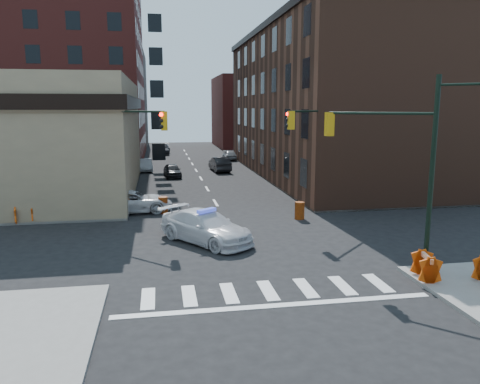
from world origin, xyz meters
name	(u,v)px	position (x,y,z in m)	size (l,w,h in m)	color
ground	(238,241)	(0.00, 0.00, 0.00)	(140.00, 140.00, 0.00)	black
sidewalk_ne	(372,161)	(23.00, 32.75, 0.07)	(34.00, 54.50, 0.15)	gray
apartment_block	(38,65)	(-18.50, 40.00, 12.00)	(25.00, 25.00, 24.00)	maroon
commercial_row_ne	(328,106)	(13.00, 22.50, 7.00)	(14.00, 34.00, 14.00)	#4D2C1E
filler_nw	(87,100)	(-16.00, 62.00, 8.00)	(20.00, 18.00, 16.00)	brown
filler_ne	(262,112)	(14.00, 58.00, 6.00)	(16.00, 16.00, 12.00)	maroon
signal_pole_se	(405,163)	(6.04, -5.52, 4.61)	(5.40, 5.27, 8.00)	black
signal_pole_nw	(127,151)	(-5.85, 5.34, 4.34)	(3.58, 3.67, 8.00)	black
signal_pole_ne	(314,148)	(5.84, 5.35, 4.34)	(3.67, 3.58, 8.00)	black
tree_ne_near	(267,139)	(7.50, 26.00, 3.49)	(3.00, 3.00, 4.85)	black
tree_ne_far	(252,135)	(7.50, 34.00, 3.49)	(3.00, 3.00, 4.85)	black
police_car	(206,227)	(-1.68, 0.10, 0.81)	(2.27, 5.59, 1.62)	silver
pickup	(132,202)	(-5.80, 7.88, 0.73)	(2.41, 5.22, 1.45)	silver
parked_car_wnear	(172,170)	(-2.73, 23.44, 0.66)	(1.57, 3.89, 1.33)	black
parked_car_wfar	(145,165)	(-5.50, 28.36, 0.66)	(1.40, 4.02, 1.32)	#999BA1
parked_car_wdeep	(162,149)	(-3.49, 46.65, 0.77)	(2.15, 5.28, 1.53)	black
parked_car_enear	(220,164)	(2.50, 26.94, 0.78)	(1.66, 4.76, 1.57)	black
parked_car_efar	(230,155)	(5.17, 37.57, 0.67)	(1.57, 3.90, 1.33)	#96989E
pedestrian_a	(120,195)	(-6.69, 8.85, 0.99)	(0.62, 0.40, 1.69)	black
pedestrian_b	(80,202)	(-8.82, 6.20, 1.14)	(0.97, 0.75, 1.99)	black
pedestrian_c	(13,205)	(-12.67, 6.00, 1.14)	(1.16, 0.48, 1.97)	#1E222D
barrel_road	(300,210)	(4.59, 4.18, 0.54)	(0.61, 0.61, 1.08)	red
barrel_bank	(163,205)	(-3.80, 7.27, 0.55)	(0.61, 0.61, 1.09)	orange
barricade_se_b	(426,267)	(6.40, -7.00, 0.65)	(1.34, 0.67, 1.00)	#D74C0A
barricade_nw_a	(121,206)	(-6.50, 7.16, 0.61)	(1.22, 0.61, 0.91)	red
barricade_nw_b	(24,214)	(-12.00, 5.70, 0.60)	(1.21, 0.60, 0.91)	#E53F0A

